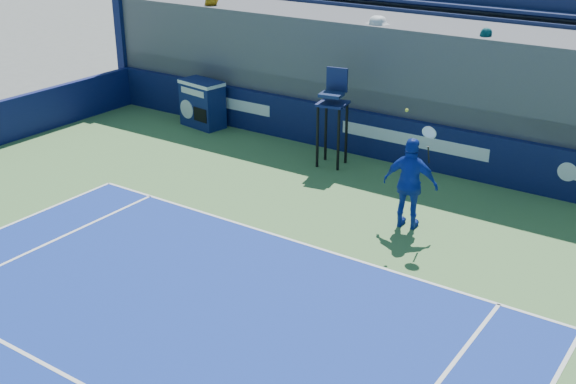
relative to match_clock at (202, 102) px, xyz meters
The scene contains 5 objects.
back_hoarding 6.55m from the match_clock, ahead, with size 20.40×0.21×1.20m.
match_clock is the anchor object (origin of this frame).
umpire_chair 4.89m from the match_clock, ahead, with size 0.81×0.81×2.48m.
tennis_player 8.48m from the match_clock, 19.25° to the right, with size 1.20×0.64×2.57m.
stadium_seating 7.08m from the match_clock, 21.49° to the left, with size 21.00×4.05×4.43m.
Camera 1 is at (7.11, 1.12, 6.63)m, focal length 45.00 mm.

